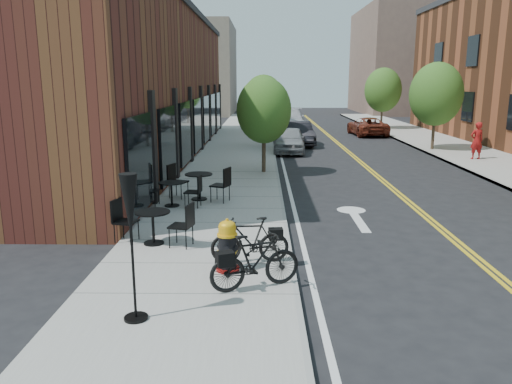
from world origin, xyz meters
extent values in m
plane|color=black|center=(0.00, 0.00, 0.00)|extent=(120.00, 120.00, 0.00)
cube|color=#9E9B93|center=(-2.00, 10.00, 0.06)|extent=(4.00, 70.00, 0.12)
cube|color=#9E9B93|center=(10.00, 10.00, 0.06)|extent=(4.00, 70.00, 0.12)
cube|color=#491D17|center=(-6.50, 14.00, 3.50)|extent=(5.00, 28.00, 7.00)
cube|color=#726656|center=(-8.00, 48.00, 5.00)|extent=(8.00, 14.00, 10.00)
cube|color=brown|center=(16.00, 50.00, 6.00)|extent=(10.00, 16.00, 12.00)
cylinder|color=#382B1E|center=(-0.60, 9.00, 0.93)|extent=(0.16, 0.16, 1.61)
ellipsoid|color=#37631F|center=(-0.60, 9.00, 2.61)|extent=(2.20, 2.20, 2.64)
cylinder|color=#382B1E|center=(-0.60, 17.00, 0.96)|extent=(0.16, 0.16, 1.68)
ellipsoid|color=#37631F|center=(-0.60, 17.00, 2.72)|extent=(2.30, 2.30, 2.76)
cylinder|color=#382B1E|center=(-0.60, 25.00, 0.91)|extent=(0.16, 0.16, 1.57)
ellipsoid|color=#37631F|center=(-0.60, 25.00, 2.54)|extent=(2.10, 2.10, 2.52)
cylinder|color=#382B1E|center=(-0.60, 33.00, 0.98)|extent=(0.16, 0.16, 1.71)
ellipsoid|color=#37631F|center=(-0.60, 33.00, 2.79)|extent=(2.40, 2.40, 2.88)
cylinder|color=#382B1E|center=(8.60, 16.00, 1.03)|extent=(0.16, 0.16, 1.82)
ellipsoid|color=#37631F|center=(8.60, 16.00, 3.06)|extent=(2.80, 2.80, 3.36)
cylinder|color=#382B1E|center=(8.60, 28.00, 1.03)|extent=(0.16, 0.16, 1.82)
ellipsoid|color=#37631F|center=(8.60, 28.00, 3.06)|extent=(2.80, 2.80, 3.36)
cylinder|color=maroon|center=(-1.34, -1.89, 0.15)|extent=(0.60, 0.60, 0.07)
cylinder|color=black|center=(-1.34, -1.89, 0.50)|extent=(0.47, 0.47, 0.69)
cylinder|color=gold|center=(-1.34, -1.89, 0.85)|extent=(0.53, 0.53, 0.05)
cylinder|color=gold|center=(-1.34, -1.89, 0.95)|extent=(0.45, 0.45, 0.16)
ellipsoid|color=gold|center=(-1.34, -1.89, 1.04)|extent=(0.44, 0.44, 0.20)
cylinder|color=gold|center=(-1.34, -1.89, 1.14)|extent=(0.08, 0.08, 0.07)
imported|color=black|center=(-0.91, -1.45, 0.60)|extent=(1.64, 0.62, 0.97)
imported|color=black|center=(-0.78, -2.75, 0.63)|extent=(1.76, 1.09, 1.03)
cylinder|color=black|center=(-3.15, -0.27, 0.14)|extent=(0.56, 0.56, 0.03)
cylinder|color=black|center=(-3.15, -0.27, 0.50)|extent=(0.08, 0.08, 0.73)
cylinder|color=black|center=(-3.15, -0.27, 0.87)|extent=(0.97, 0.97, 0.03)
cylinder|color=black|center=(-3.35, 3.24, 0.13)|extent=(0.49, 0.49, 0.03)
cylinder|color=black|center=(-3.35, 3.24, 0.48)|extent=(0.07, 0.07, 0.70)
cylinder|color=black|center=(-3.35, 3.24, 0.83)|extent=(0.85, 0.85, 0.03)
cylinder|color=black|center=(-2.64, 4.08, 0.14)|extent=(0.64, 0.64, 0.03)
cylinder|color=black|center=(-2.64, 4.08, 0.53)|extent=(0.09, 0.09, 0.79)
cylinder|color=black|center=(-2.64, 4.08, 0.93)|extent=(1.11, 1.11, 0.03)
cylinder|color=black|center=(-2.64, -3.96, 0.14)|extent=(0.38, 0.38, 0.04)
cylinder|color=black|center=(-2.64, -3.96, 1.27)|extent=(0.04, 0.04, 2.25)
cone|color=black|center=(-2.64, -3.96, 1.95)|extent=(0.27, 0.27, 0.99)
imported|color=#909497|center=(0.80, 15.38, 0.68)|extent=(1.90, 4.10, 1.36)
imported|color=black|center=(1.46, 18.55, 0.70)|extent=(1.84, 4.37, 1.40)
imported|color=silver|center=(1.46, 28.03, 0.82)|extent=(2.71, 5.79, 1.63)
imported|color=maroon|center=(6.69, 23.99, 0.63)|extent=(2.37, 4.66, 1.26)
imported|color=maroon|center=(9.49, 12.51, 1.00)|extent=(0.70, 0.52, 1.76)
camera|label=1|loc=(-0.66, -11.14, 3.78)|focal=35.00mm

